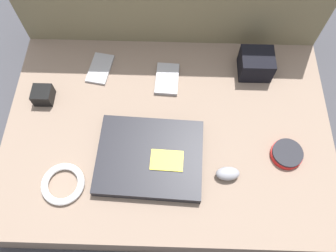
{
  "coord_description": "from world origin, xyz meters",
  "views": [
    {
      "loc": [
        0.01,
        -0.42,
        1.03
      ],
      "look_at": [
        0.0,
        0.0,
        0.17
      ],
      "focal_mm": 35.0,
      "sensor_mm": 36.0,
      "label": 1
    }
  ],
  "objects_px": {
    "computer_mouse": "(228,174)",
    "speaker_puck": "(287,154)",
    "laptop": "(150,157)",
    "phone_silver": "(167,79)",
    "camera_pouch": "(256,64)",
    "phone_black": "(100,68)",
    "charger_brick": "(43,95)"
  },
  "relations": [
    {
      "from": "computer_mouse",
      "to": "phone_black",
      "type": "xyz_separation_m",
      "value": [
        -0.4,
        0.35,
        -0.01
      ]
    },
    {
      "from": "phone_black",
      "to": "computer_mouse",
      "type": "bearing_deg",
      "value": -32.18
    },
    {
      "from": "phone_black",
      "to": "laptop",
      "type": "bearing_deg",
      "value": -50.37
    },
    {
      "from": "phone_black",
      "to": "speaker_puck",
      "type": "bearing_deg",
      "value": -17.26
    },
    {
      "from": "camera_pouch",
      "to": "charger_brick",
      "type": "relative_size",
      "value": 1.75
    },
    {
      "from": "camera_pouch",
      "to": "charger_brick",
      "type": "height_order",
      "value": "camera_pouch"
    },
    {
      "from": "laptop",
      "to": "speaker_puck",
      "type": "distance_m",
      "value": 0.39
    },
    {
      "from": "computer_mouse",
      "to": "phone_silver",
      "type": "relative_size",
      "value": 0.56
    },
    {
      "from": "speaker_puck",
      "to": "camera_pouch",
      "type": "relative_size",
      "value": 0.88
    },
    {
      "from": "speaker_puck",
      "to": "phone_silver",
      "type": "relative_size",
      "value": 0.76
    },
    {
      "from": "laptop",
      "to": "phone_silver",
      "type": "relative_size",
      "value": 2.54
    },
    {
      "from": "phone_black",
      "to": "camera_pouch",
      "type": "distance_m",
      "value": 0.5
    },
    {
      "from": "laptop",
      "to": "speaker_puck",
      "type": "bearing_deg",
      "value": 5.93
    },
    {
      "from": "speaker_puck",
      "to": "phone_silver",
      "type": "distance_m",
      "value": 0.43
    },
    {
      "from": "phone_silver",
      "to": "speaker_puck",
      "type": "bearing_deg",
      "value": -32.73
    },
    {
      "from": "phone_black",
      "to": "camera_pouch",
      "type": "relative_size",
      "value": 1.23
    },
    {
      "from": "speaker_puck",
      "to": "camera_pouch",
      "type": "xyz_separation_m",
      "value": [
        -0.07,
        0.29,
        0.03
      ]
    },
    {
      "from": "computer_mouse",
      "to": "speaker_puck",
      "type": "distance_m",
      "value": 0.18
    },
    {
      "from": "phone_black",
      "to": "camera_pouch",
      "type": "xyz_separation_m",
      "value": [
        0.5,
        0.01,
        0.03
      ]
    },
    {
      "from": "computer_mouse",
      "to": "speaker_puck",
      "type": "height_order",
      "value": "computer_mouse"
    },
    {
      "from": "speaker_puck",
      "to": "phone_silver",
      "type": "height_order",
      "value": "speaker_puck"
    },
    {
      "from": "computer_mouse",
      "to": "camera_pouch",
      "type": "bearing_deg",
      "value": 70.42
    },
    {
      "from": "phone_black",
      "to": "camera_pouch",
      "type": "bearing_deg",
      "value": 10.2
    },
    {
      "from": "computer_mouse",
      "to": "phone_black",
      "type": "height_order",
      "value": "computer_mouse"
    },
    {
      "from": "phone_silver",
      "to": "camera_pouch",
      "type": "bearing_deg",
      "value": 11.66
    },
    {
      "from": "computer_mouse",
      "to": "camera_pouch",
      "type": "xyz_separation_m",
      "value": [
        0.1,
        0.36,
        0.02
      ]
    },
    {
      "from": "speaker_puck",
      "to": "phone_silver",
      "type": "bearing_deg",
      "value": 144.49
    },
    {
      "from": "phone_silver",
      "to": "charger_brick",
      "type": "height_order",
      "value": "charger_brick"
    },
    {
      "from": "phone_silver",
      "to": "computer_mouse",
      "type": "bearing_deg",
      "value": -58.0
    },
    {
      "from": "computer_mouse",
      "to": "phone_silver",
      "type": "bearing_deg",
      "value": 115.82
    },
    {
      "from": "computer_mouse",
      "to": "phone_black",
      "type": "relative_size",
      "value": 0.54
    },
    {
      "from": "phone_silver",
      "to": "camera_pouch",
      "type": "relative_size",
      "value": 1.17
    }
  ]
}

